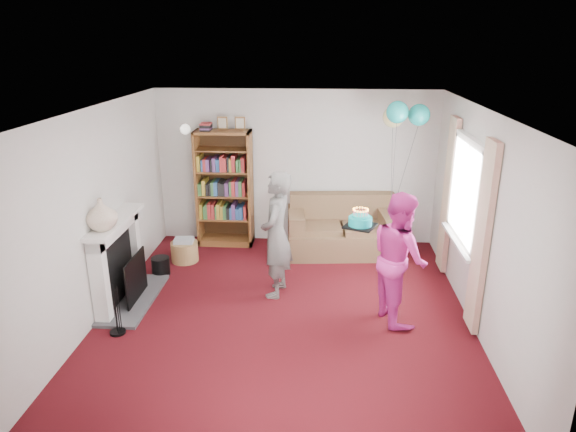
# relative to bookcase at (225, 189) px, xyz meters

# --- Properties ---
(ground) EXTENTS (5.00, 5.00, 0.00)m
(ground) POSITION_rel_bookcase_xyz_m (1.14, -2.30, -0.92)
(ground) COLOR black
(ground) RESTS_ON ground
(wall_back) EXTENTS (4.50, 0.02, 2.50)m
(wall_back) POSITION_rel_bookcase_xyz_m (1.14, 0.21, 0.33)
(wall_back) COLOR silver
(wall_back) RESTS_ON ground
(wall_left) EXTENTS (0.02, 5.00, 2.50)m
(wall_left) POSITION_rel_bookcase_xyz_m (-1.12, -2.30, 0.33)
(wall_left) COLOR silver
(wall_left) RESTS_ON ground
(wall_right) EXTENTS (0.02, 5.00, 2.50)m
(wall_right) POSITION_rel_bookcase_xyz_m (3.40, -2.30, 0.33)
(wall_right) COLOR silver
(wall_right) RESTS_ON ground
(ceiling) EXTENTS (4.50, 5.00, 0.01)m
(ceiling) POSITION_rel_bookcase_xyz_m (1.14, -2.30, 1.58)
(ceiling) COLOR white
(ceiling) RESTS_ON wall_back
(fireplace) EXTENTS (0.55, 1.80, 1.12)m
(fireplace) POSITION_rel_bookcase_xyz_m (-0.94, -2.11, -0.41)
(fireplace) COLOR #3F3F42
(fireplace) RESTS_ON ground
(window_bay) EXTENTS (0.14, 2.02, 2.20)m
(window_bay) POSITION_rel_bookcase_xyz_m (3.35, -1.70, 0.28)
(window_bay) COLOR white
(window_bay) RESTS_ON ground
(wall_sconce) EXTENTS (0.16, 0.23, 0.16)m
(wall_sconce) POSITION_rel_bookcase_xyz_m (-0.61, 0.06, 0.96)
(wall_sconce) COLOR gold
(wall_sconce) RESTS_ON ground
(bookcase) EXTENTS (0.89, 0.42, 2.09)m
(bookcase) POSITION_rel_bookcase_xyz_m (0.00, 0.00, 0.00)
(bookcase) COLOR #472B14
(bookcase) RESTS_ON ground
(sofa) EXTENTS (1.68, 0.89, 0.89)m
(sofa) POSITION_rel_bookcase_xyz_m (1.90, -0.23, -0.59)
(sofa) COLOR brown
(sofa) RESTS_ON ground
(wicker_basket) EXTENTS (0.41, 0.41, 0.37)m
(wicker_basket) POSITION_rel_bookcase_xyz_m (-0.50, -0.81, -0.76)
(wicker_basket) COLOR olive
(wicker_basket) RESTS_ON ground
(person_striped) EXTENTS (0.48, 0.66, 1.68)m
(person_striped) POSITION_rel_bookcase_xyz_m (1.00, -1.76, -0.09)
(person_striped) COLOR black
(person_striped) RESTS_ON ground
(person_magenta) EXTENTS (0.80, 0.92, 1.59)m
(person_magenta) POSITION_rel_bookcase_xyz_m (2.50, -2.29, -0.13)
(person_magenta) COLOR #C82889
(person_magenta) RESTS_ON ground
(birthday_cake) EXTENTS (0.34, 0.34, 0.22)m
(birthday_cake) POSITION_rel_bookcase_xyz_m (2.03, -2.14, 0.26)
(birthday_cake) COLOR black
(birthday_cake) RESTS_ON ground
(balloons) EXTENTS (0.64, 0.69, 1.77)m
(balloons) POSITION_rel_bookcase_xyz_m (2.69, -0.53, 1.30)
(balloons) COLOR #3F3F3F
(balloons) RESTS_ON ground
(mantel_vase) EXTENTS (0.45, 0.45, 0.38)m
(mantel_vase) POSITION_rel_bookcase_xyz_m (-0.98, -2.45, 0.39)
(mantel_vase) COLOR beige
(mantel_vase) RESTS_ON fireplace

